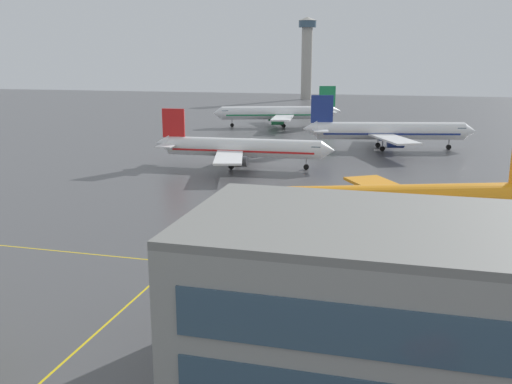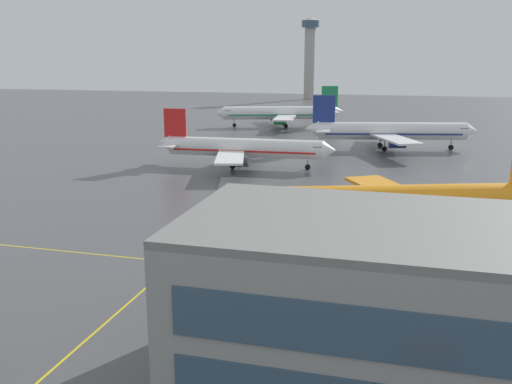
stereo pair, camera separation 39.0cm
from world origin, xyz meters
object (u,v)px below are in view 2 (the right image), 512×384
object	(u,v)px
airliner_third_row	(243,148)
control_tower	(310,52)
airliner_far_right_stand	(280,113)
airliner_far_left_stand	(390,131)
airliner_second_row	(406,202)

from	to	relation	value
airliner_third_row	control_tower	distance (m)	179.60
airliner_far_right_stand	control_tower	size ratio (longest dim) A/B	0.96
airliner_third_row	airliner_far_left_stand	size ratio (longest dim) A/B	0.90
airliner_second_row	airliner_far_left_stand	size ratio (longest dim) A/B	0.96
airliner_second_row	airliner_far_right_stand	size ratio (longest dim) A/B	0.99
airliner_third_row	airliner_far_left_stand	world-z (taller)	airliner_far_left_stand
airliner_third_row	airliner_far_right_stand	xyz separation A→B (m)	(-6.89, 63.31, 0.41)
control_tower	airliner_third_row	bearing A→B (deg)	-84.23
airliner_third_row	airliner_far_left_stand	xyz separation A→B (m)	(25.91, 28.32, 0.44)
airliner_second_row	airliner_third_row	world-z (taller)	airliner_second_row
airliner_far_right_stand	control_tower	world-z (taller)	control_tower
airliner_second_row	airliner_third_row	bearing A→B (deg)	130.47
airliner_far_left_stand	control_tower	distance (m)	156.77
airliner_second_row	control_tower	bearing A→B (deg)	102.67
control_tower	airliner_far_right_stand	bearing A→B (deg)	-84.47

